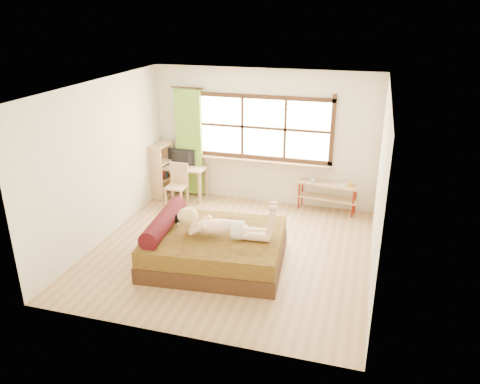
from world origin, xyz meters
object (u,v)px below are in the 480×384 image
(pipe_shelf, at_px, (328,191))
(bed, at_px, (212,247))
(chair, at_px, (178,182))
(bookshelf, at_px, (162,170))
(kitten, at_px, (174,218))
(desk, at_px, (180,170))
(woman, at_px, (223,217))

(pipe_shelf, bearing_deg, bed, -113.85)
(chair, bearing_deg, bed, -54.68)
(pipe_shelf, relative_size, bookshelf, 1.03)
(bookshelf, bearing_deg, chair, -25.98)
(kitten, xyz_separation_m, pipe_shelf, (2.19, 2.43, -0.22))
(desk, xyz_separation_m, pipe_shelf, (3.06, 0.12, -0.17))
(woman, height_order, bookshelf, bookshelf)
(desk, bearing_deg, pipe_shelf, 2.32)
(woman, distance_m, pipe_shelf, 2.92)
(bed, height_order, kitten, bed)
(kitten, height_order, desk, kitten)
(bed, xyz_separation_m, chair, (-1.44, 2.04, 0.20))
(woman, xyz_separation_m, kitten, (-0.87, 0.15, -0.19))
(chair, distance_m, pipe_shelf, 3.00)
(chair, bearing_deg, desk, 105.21)
(bookshelf, bearing_deg, desk, 17.28)
(desk, distance_m, pipe_shelf, 3.07)
(desk, bearing_deg, bookshelf, -169.09)
(bed, distance_m, kitten, 0.77)
(desk, height_order, pipe_shelf, desk)
(kitten, distance_m, pipe_shelf, 3.28)
(bed, xyz_separation_m, bookshelf, (-1.91, 2.34, 0.31))
(kitten, relative_size, pipe_shelf, 0.26)
(kitten, height_order, pipe_shelf, kitten)
(bed, height_order, chair, chair)
(bed, xyz_separation_m, woman, (0.20, -0.05, 0.55))
(chair, xyz_separation_m, pipe_shelf, (2.96, 0.49, -0.05))
(bed, height_order, desk, bed)
(pipe_shelf, bearing_deg, kitten, -124.91)
(chair, bearing_deg, pipe_shelf, 9.50)
(pipe_shelf, bearing_deg, desk, -170.68)
(chair, bearing_deg, kitten, -68.13)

